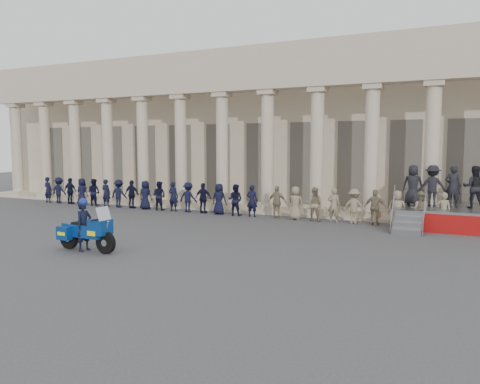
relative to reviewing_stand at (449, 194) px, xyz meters
name	(u,v)px	position (x,y,z in m)	size (l,w,h in m)	color
ground	(155,239)	(-9.89, -7.28, -1.45)	(90.00, 90.00, 0.00)	#3E3E40
building	(288,130)	(-9.89, 7.46, 3.08)	(40.00, 12.50, 9.00)	tan
officer_rank	(203,198)	(-11.61, -0.63, -0.66)	(22.99, 0.60, 1.58)	black
reviewing_stand	(449,194)	(0.00, 0.00, 0.00)	(4.33, 4.13, 2.65)	gray
motorcycle	(87,231)	(-10.70, -9.94, -0.79)	(2.37, 0.98, 1.52)	black
rider	(84,225)	(-10.83, -9.93, -0.57)	(0.42, 0.63, 1.77)	black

